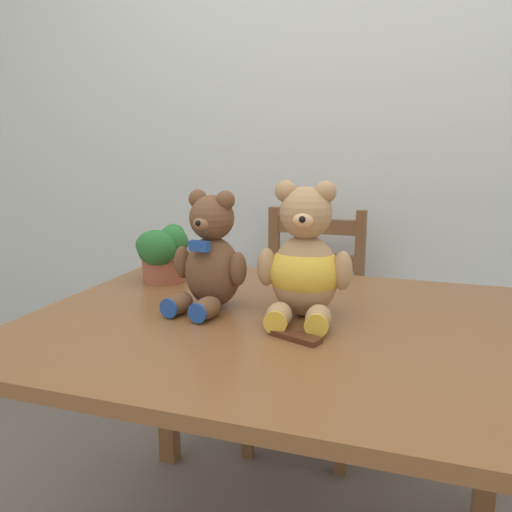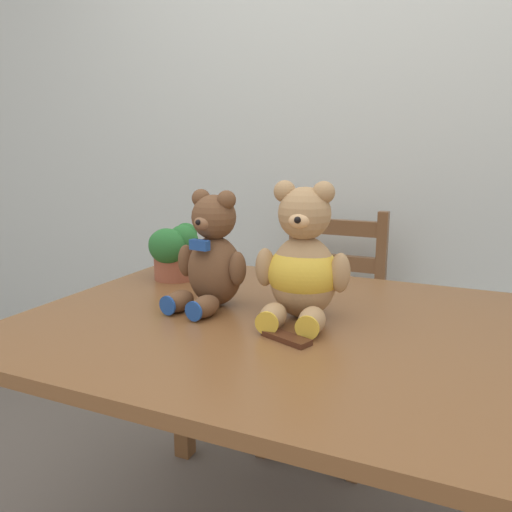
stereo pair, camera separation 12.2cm
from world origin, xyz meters
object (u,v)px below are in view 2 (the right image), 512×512
teddy_bear_left (212,257)px  teddy_bear_right (303,265)px  wooden_chair_behind (326,332)px  potted_plant (173,250)px  chocolate_bar (286,338)px

teddy_bear_left → teddy_bear_right: teddy_bear_right is taller
teddy_bear_left → teddy_bear_right: (0.24, 0.00, 0.00)m
wooden_chair_behind → potted_plant: (-0.34, -0.54, 0.40)m
potted_plant → chocolate_bar: 0.61m
teddy_bear_right → chocolate_bar: (0.02, -0.15, -0.12)m
chocolate_bar → wooden_chair_behind: bearing=100.4°
potted_plant → chocolate_bar: size_ratio=1.56×
chocolate_bar → teddy_bear_left: bearing=150.0°
teddy_bear_left → potted_plant: 0.31m
wooden_chair_behind → teddy_bear_right: teddy_bear_right is taller
wooden_chair_behind → potted_plant: 0.75m
teddy_bear_left → chocolate_bar: teddy_bear_left is taller
chocolate_bar → potted_plant: bearing=146.0°
potted_plant → chocolate_bar: (0.50, -0.34, -0.08)m
potted_plant → chocolate_bar: potted_plant is taller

